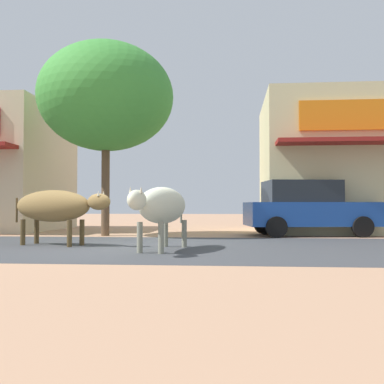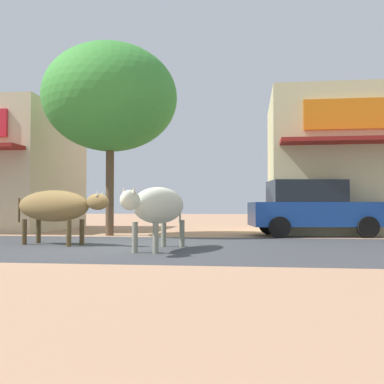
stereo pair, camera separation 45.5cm
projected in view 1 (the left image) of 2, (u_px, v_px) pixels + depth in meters
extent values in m
plane|color=tan|center=(127.00, 247.00, 10.13)|extent=(80.00, 80.00, 0.00)
cube|color=#3E4044|center=(127.00, 247.00, 10.13)|extent=(72.00, 6.10, 0.00)
cylinder|color=brown|center=(105.00, 188.00, 13.89)|extent=(0.25, 0.25, 2.86)
ellipsoid|color=#3D9137|center=(106.00, 97.00, 13.97)|extent=(4.06, 4.06, 3.25)
cube|color=#194498|center=(310.00, 214.00, 13.89)|extent=(4.00, 2.23, 0.70)
cube|color=#1E2328|center=(301.00, 192.00, 13.89)|extent=(2.29, 1.86, 0.64)
cylinder|color=black|center=(340.00, 224.00, 14.80)|extent=(0.62, 0.26, 0.60)
cylinder|color=black|center=(363.00, 227.00, 13.08)|extent=(0.62, 0.26, 0.60)
cylinder|color=black|center=(264.00, 225.00, 14.67)|extent=(0.62, 0.26, 0.60)
cylinder|color=black|center=(276.00, 227.00, 12.95)|extent=(0.62, 0.26, 0.60)
ellipsoid|color=olive|center=(53.00, 206.00, 10.54)|extent=(2.08, 1.20, 0.72)
ellipsoid|color=olive|center=(99.00, 202.00, 10.08)|extent=(0.62, 0.43, 0.36)
cone|color=beige|center=(103.00, 194.00, 10.16)|extent=(0.06, 0.06, 0.12)
cone|color=beige|center=(98.00, 193.00, 9.98)|extent=(0.06, 0.06, 0.12)
cylinder|color=brown|center=(82.00, 232.00, 10.50)|extent=(0.11, 0.11, 0.59)
cylinder|color=brown|center=(69.00, 234.00, 10.07)|extent=(0.11, 0.11, 0.59)
cylinder|color=brown|center=(37.00, 231.00, 10.97)|extent=(0.11, 0.11, 0.59)
cylinder|color=brown|center=(23.00, 232.00, 10.55)|extent=(0.11, 0.11, 0.59)
cylinder|color=brown|center=(17.00, 210.00, 10.92)|extent=(0.05, 0.05, 0.58)
ellipsoid|color=beige|center=(163.00, 205.00, 9.40)|extent=(1.05, 2.25, 0.74)
ellipsoid|color=beige|center=(137.00, 200.00, 8.13)|extent=(0.39, 0.61, 0.36)
cone|color=beige|center=(141.00, 190.00, 8.05)|extent=(0.06, 0.06, 0.12)
cone|color=beige|center=(130.00, 190.00, 8.11)|extent=(0.06, 0.06, 0.12)
cylinder|color=gray|center=(161.00, 238.00, 8.64)|extent=(0.11, 0.11, 0.59)
cylinder|color=gray|center=(140.00, 238.00, 8.77)|extent=(0.11, 0.11, 0.59)
cylinder|color=gray|center=(184.00, 234.00, 9.99)|extent=(0.11, 0.11, 0.59)
cylinder|color=gray|center=(166.00, 233.00, 10.12)|extent=(0.11, 0.11, 0.59)
cylinder|color=gray|center=(181.00, 210.00, 10.48)|extent=(0.05, 0.05, 0.59)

